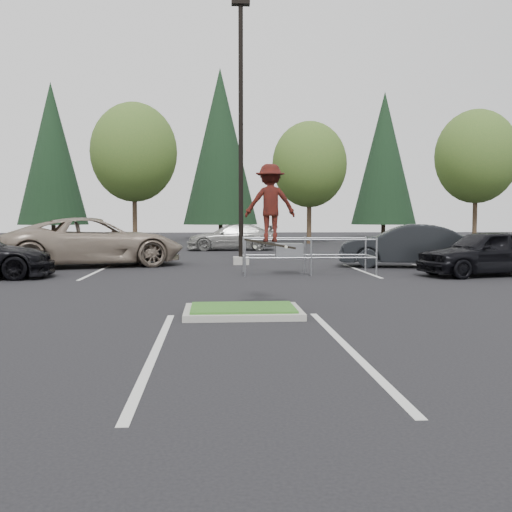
{
  "coord_description": "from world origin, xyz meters",
  "views": [
    {
      "loc": [
        -0.53,
        -11.22,
        1.86
      ],
      "look_at": [
        0.36,
        1.5,
        1.02
      ],
      "focal_mm": 42.0,
      "sensor_mm": 36.0,
      "label": 1
    }
  ],
  "objects": [
    {
      "name": "grass_median",
      "position": [
        0.0,
        0.0,
        0.08
      ],
      "size": [
        2.2,
        1.6,
        0.16
      ],
      "color": "gray",
      "rests_on": "ground"
    },
    {
      "name": "light_pole",
      "position": [
        0.5,
        12.0,
        4.56
      ],
      "size": [
        0.7,
        0.6,
        10.12
      ],
      "color": "gray",
      "rests_on": "ground"
    },
    {
      "name": "car_r_charc",
      "position": [
        6.5,
        10.39,
        0.79
      ],
      "size": [
        5.05,
        2.73,
        1.58
      ],
      "primitive_type": "imported",
      "rotation": [
        0.0,
        0.0,
        4.48
      ],
      "color": "black",
      "rests_on": "ground"
    },
    {
      "name": "decid_d",
      "position": [
        17.99,
        30.33,
        5.91
      ],
      "size": [
        5.76,
        5.76,
        9.43
      ],
      "color": "#38281C",
      "rests_on": "ground"
    },
    {
      "name": "conif_b",
      "position": [
        0.0,
        40.5,
        7.85
      ],
      "size": [
        6.38,
        6.38,
        14.5
      ],
      "color": "#38281C",
      "rests_on": "ground"
    },
    {
      "name": "skateboarder",
      "position": [
        0.61,
        1.0,
        2.13
      ],
      "size": [
        1.05,
        0.62,
        1.75
      ],
      "rotation": [
        0.0,
        0.0,
        3.17
      ],
      "color": "black",
      "rests_on": "ground"
    },
    {
      "name": "conif_c",
      "position": [
        14.0,
        39.5,
        6.85
      ],
      "size": [
        5.5,
        5.5,
        12.5
      ],
      "color": "#38281C",
      "rests_on": "ground"
    },
    {
      "name": "car_r_black",
      "position": [
        8.0,
        7.0,
        0.73
      ],
      "size": [
        4.58,
        2.67,
        1.47
      ],
      "primitive_type": "imported",
      "rotation": [
        0.0,
        0.0,
        4.94
      ],
      "color": "black",
      "rests_on": "ground"
    },
    {
      "name": "car_l_tan",
      "position": [
        -5.09,
        11.5,
        0.91
      ],
      "size": [
        7.19,
        4.87,
        1.83
      ],
      "primitive_type": "imported",
      "rotation": [
        0.0,
        0.0,
        1.87
      ],
      "color": "gray",
      "rests_on": "ground"
    },
    {
      "name": "stall_lines",
      "position": [
        -1.35,
        6.02,
        0.0
      ],
      "size": [
        22.62,
        17.6,
        0.01
      ],
      "color": "silver",
      "rests_on": "ground"
    },
    {
      "name": "ground",
      "position": [
        0.0,
        0.0,
        0.0
      ],
      "size": [
        120.0,
        120.0,
        0.0
      ],
      "primitive_type": "plane",
      "color": "black",
      "rests_on": "ground"
    },
    {
      "name": "decid_b",
      "position": [
        -6.01,
        30.53,
        6.04
      ],
      "size": [
        5.89,
        5.89,
        9.64
      ],
      "color": "#38281C",
      "rests_on": "ground"
    },
    {
      "name": "conif_a",
      "position": [
        -14.0,
        40.0,
        7.1
      ],
      "size": [
        5.72,
        5.72,
        13.0
      ],
      "color": "#38281C",
      "rests_on": "ground"
    },
    {
      "name": "car_far_silver",
      "position": [
        0.43,
        22.0,
        0.72
      ],
      "size": [
        5.05,
        2.22,
        1.44
      ],
      "primitive_type": "imported",
      "rotation": [
        0.0,
        0.0,
        4.75
      ],
      "color": "#9D9C98",
      "rests_on": "ground"
    },
    {
      "name": "decid_c",
      "position": [
        5.99,
        29.83,
        5.25
      ],
      "size": [
        5.12,
        5.12,
        8.38
      ],
      "color": "#38281C",
      "rests_on": "ground"
    },
    {
      "name": "cart_corral",
      "position": [
        2.02,
        8.01,
        0.75
      ],
      "size": [
        4.23,
        1.57,
        1.19
      ],
      "rotation": [
        0.0,
        0.0,
        -0.01
      ],
      "color": "gray",
      "rests_on": "ground"
    }
  ]
}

